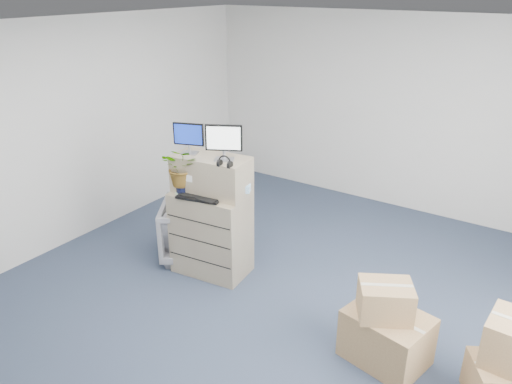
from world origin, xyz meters
TOP-DOWN VIEW (x-y plane):
  - ground at (0.00, 0.00)m, footprint 7.00×7.00m
  - wall_back at (0.00, 3.51)m, footprint 6.00×0.02m
  - filing_cabinet_lower at (-0.99, 0.48)m, footprint 0.90×0.61m
  - filing_cabinet_upper at (-0.99, 0.53)m, footprint 0.89×0.51m
  - monitor_left at (-1.26, 0.48)m, footprint 0.34×0.19m
  - monitor_right at (-0.80, 0.51)m, footprint 0.36×0.23m
  - headphones at (-0.69, 0.38)m, footprint 0.15×0.03m
  - keyboard at (-1.00, 0.32)m, footprint 0.53×0.31m
  - mouse at (-0.66, 0.41)m, footprint 0.09×0.06m
  - water_bottle at (-0.89, 0.52)m, footprint 0.06×0.06m
  - phone_dock at (-1.02, 0.49)m, footprint 0.06×0.05m
  - external_drive at (-0.69, 0.62)m, footprint 0.21×0.16m
  - tissue_box at (-0.66, 0.60)m, footprint 0.24×0.19m
  - potted_plant at (-1.25, 0.34)m, footprint 0.49×0.53m
  - office_chair at (-1.37, 0.64)m, footprint 1.05×1.04m
  - cardboard_boxes at (1.66, 0.19)m, footprint 1.68×0.69m

SIDE VIEW (x-z plane):
  - ground at x=0.00m, z-range 0.00..0.00m
  - cardboard_boxes at x=1.66m, z-range -0.04..0.75m
  - office_chair at x=-1.37m, z-range 0.00..0.80m
  - filing_cabinet_lower at x=-0.99m, z-range 0.00..0.99m
  - keyboard at x=-1.00m, z-range 0.99..1.01m
  - mouse at x=-0.66m, z-range 0.99..1.01m
  - external_drive at x=-0.69m, z-range 0.99..1.05m
  - phone_dock at x=-1.02m, z-range 0.97..1.08m
  - tissue_box at x=-0.66m, z-range 1.05..1.13m
  - water_bottle at x=-0.89m, z-range 0.99..1.20m
  - filing_cabinet_upper at x=-0.99m, z-range 0.99..1.41m
  - potted_plant at x=-1.25m, z-range 1.02..1.45m
  - wall_back at x=0.00m, z-range 0.00..2.80m
  - headphones at x=-0.69m, z-range 1.37..1.52m
  - monitor_left at x=-1.26m, z-range 1.43..1.77m
  - monitor_right at x=-0.80m, z-range 1.43..1.82m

